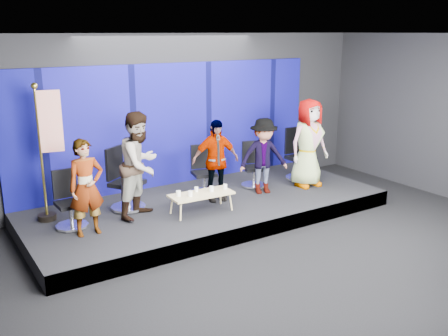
{
  "coord_description": "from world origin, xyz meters",
  "views": [
    {
      "loc": [
        -4.77,
        -5.51,
        3.54
      ],
      "look_at": [
        0.32,
        2.4,
        0.95
      ],
      "focal_mm": 40.0,
      "sensor_mm": 36.0,
      "label": 1
    }
  ],
  "objects_px": {
    "chair_e": "(299,163)",
    "panelist_e": "(308,143)",
    "panelist_c": "(215,160)",
    "mug_a": "(178,193)",
    "chair_a": "(70,209)",
    "panelist_d": "(263,156)",
    "panelist_a": "(86,188)",
    "mug_b": "(190,194)",
    "panelist_b": "(140,165)",
    "chair_d": "(253,172)",
    "mug_c": "(196,189)",
    "mug_e": "(225,186)",
    "flag_stand": "(48,149)",
    "chair_b": "(125,189)",
    "chair_c": "(203,178)",
    "mug_d": "(212,189)",
    "coffee_table": "(201,195)"
  },
  "relations": [
    {
      "from": "panelist_c",
      "to": "flag_stand",
      "type": "xyz_separation_m",
      "value": [
        -2.98,
        0.65,
        0.48
      ]
    },
    {
      "from": "panelist_b",
      "to": "chair_d",
      "type": "xyz_separation_m",
      "value": [
        2.75,
        0.37,
        -0.64
      ]
    },
    {
      "from": "chair_a",
      "to": "mug_c",
      "type": "xyz_separation_m",
      "value": [
        2.23,
        -0.44,
        0.08
      ]
    },
    {
      "from": "chair_d",
      "to": "mug_b",
      "type": "bearing_deg",
      "value": -139.33
    },
    {
      "from": "chair_e",
      "to": "mug_c",
      "type": "height_order",
      "value": "chair_e"
    },
    {
      "from": "chair_d",
      "to": "mug_a",
      "type": "height_order",
      "value": "chair_d"
    },
    {
      "from": "chair_b",
      "to": "panelist_e",
      "type": "xyz_separation_m",
      "value": [
        3.87,
        -0.73,
        0.55
      ]
    },
    {
      "from": "chair_d",
      "to": "chair_e",
      "type": "distance_m",
      "value": 1.18
    },
    {
      "from": "panelist_c",
      "to": "chair_e",
      "type": "relative_size",
      "value": 1.39
    },
    {
      "from": "chair_c",
      "to": "chair_b",
      "type": "bearing_deg",
      "value": -166.35
    },
    {
      "from": "panelist_b",
      "to": "chair_d",
      "type": "height_order",
      "value": "panelist_b"
    },
    {
      "from": "panelist_c",
      "to": "coffee_table",
      "type": "xyz_separation_m",
      "value": [
        -0.59,
        -0.46,
        -0.47
      ]
    },
    {
      "from": "chair_b",
      "to": "panelist_b",
      "type": "height_order",
      "value": "panelist_b"
    },
    {
      "from": "mug_c",
      "to": "chair_d",
      "type": "bearing_deg",
      "value": 20.08
    },
    {
      "from": "mug_d",
      "to": "panelist_a",
      "type": "bearing_deg",
      "value": 176.81
    },
    {
      "from": "mug_c",
      "to": "flag_stand",
      "type": "height_order",
      "value": "flag_stand"
    },
    {
      "from": "panelist_a",
      "to": "chair_c",
      "type": "distance_m",
      "value": 2.85
    },
    {
      "from": "mug_d",
      "to": "chair_d",
      "type": "bearing_deg",
      "value": 27.7
    },
    {
      "from": "chair_a",
      "to": "panelist_d",
      "type": "distance_m",
      "value": 3.93
    },
    {
      "from": "panelist_b",
      "to": "chair_c",
      "type": "xyz_separation_m",
      "value": [
        1.6,
        0.53,
        -0.63
      ]
    },
    {
      "from": "panelist_c",
      "to": "chair_e",
      "type": "bearing_deg",
      "value": 17.66
    },
    {
      "from": "mug_a",
      "to": "panelist_a",
      "type": "bearing_deg",
      "value": 179.0
    },
    {
      "from": "chair_c",
      "to": "panelist_d",
      "type": "relative_size",
      "value": 0.64
    },
    {
      "from": "mug_d",
      "to": "chair_a",
      "type": "bearing_deg",
      "value": 166.36
    },
    {
      "from": "panelist_a",
      "to": "panelist_c",
      "type": "xyz_separation_m",
      "value": [
        2.67,
        0.34,
        0.01
      ]
    },
    {
      "from": "panelist_b",
      "to": "panelist_c",
      "type": "distance_m",
      "value": 1.6
    },
    {
      "from": "mug_d",
      "to": "chair_c",
      "type": "bearing_deg",
      "value": 68.04
    },
    {
      "from": "panelist_c",
      "to": "mug_c",
      "type": "bearing_deg",
      "value": -140.76
    },
    {
      "from": "panelist_b",
      "to": "mug_b",
      "type": "distance_m",
      "value": 1.03
    },
    {
      "from": "mug_c",
      "to": "mug_e",
      "type": "xyz_separation_m",
      "value": [
        0.54,
        -0.15,
        0.0
      ]
    },
    {
      "from": "panelist_a",
      "to": "mug_b",
      "type": "xyz_separation_m",
      "value": [
        1.82,
        -0.15,
        -0.39
      ]
    },
    {
      "from": "chair_a",
      "to": "mug_d",
      "type": "bearing_deg",
      "value": -15.28
    },
    {
      "from": "flag_stand",
      "to": "mug_e",
      "type": "bearing_deg",
      "value": -8.84
    },
    {
      "from": "panelist_a",
      "to": "mug_d",
      "type": "relative_size",
      "value": 15.87
    },
    {
      "from": "mug_a",
      "to": "flag_stand",
      "type": "height_order",
      "value": "flag_stand"
    },
    {
      "from": "chair_e",
      "to": "panelist_e",
      "type": "relative_size",
      "value": 0.62
    },
    {
      "from": "panelist_a",
      "to": "coffee_table",
      "type": "bearing_deg",
      "value": -4.88
    },
    {
      "from": "panelist_c",
      "to": "panelist_d",
      "type": "xyz_separation_m",
      "value": [
        1.06,
        -0.15,
        -0.03
      ]
    },
    {
      "from": "chair_d",
      "to": "flag_stand",
      "type": "xyz_separation_m",
      "value": [
        -4.14,
        0.31,
        0.96
      ]
    },
    {
      "from": "chair_d",
      "to": "panelist_c",
      "type": "bearing_deg",
      "value": -145.61
    },
    {
      "from": "chair_e",
      "to": "mug_a",
      "type": "bearing_deg",
      "value": -168.79
    },
    {
      "from": "panelist_c",
      "to": "mug_a",
      "type": "relative_size",
      "value": 16.05
    },
    {
      "from": "panelist_a",
      "to": "chair_c",
      "type": "relative_size",
      "value": 1.61
    },
    {
      "from": "panelist_c",
      "to": "coffee_table",
      "type": "relative_size",
      "value": 1.34
    },
    {
      "from": "mug_e",
      "to": "flag_stand",
      "type": "distance_m",
      "value": 3.23
    },
    {
      "from": "mug_e",
      "to": "panelist_c",
      "type": "bearing_deg",
      "value": 81.02
    },
    {
      "from": "chair_b",
      "to": "chair_d",
      "type": "relative_size",
      "value": 1.22
    },
    {
      "from": "chair_d",
      "to": "panelist_e",
      "type": "height_order",
      "value": "panelist_e"
    },
    {
      "from": "chair_c",
      "to": "mug_b",
      "type": "relative_size",
      "value": 9.98
    },
    {
      "from": "panelist_a",
      "to": "flag_stand",
      "type": "distance_m",
      "value": 1.15
    }
  ]
}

